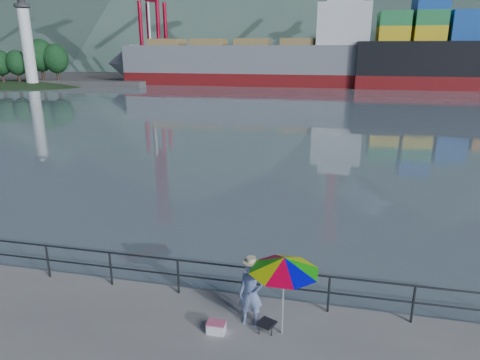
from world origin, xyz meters
name	(u,v)px	position (x,y,z in m)	size (l,w,h in m)	color
harbor_water	(322,70)	(0.00, 130.00, 0.00)	(500.00, 280.00, 0.00)	slate
far_dock	(361,79)	(10.00, 93.00, 0.00)	(200.00, 40.00, 0.40)	#514F4C
guardrail	(144,272)	(0.00, 1.70, 0.52)	(22.00, 0.06, 1.03)	#2D3033
lighthouse_islet	(8,83)	(-54.97, 61.99, 0.26)	(48.00, 26.40, 19.20)	#263F1E
container_stacks	(477,68)	(33.44, 93.73, 2.56)	(58.00, 8.40, 7.80)	gray
fisherman	(251,293)	(3.18, 0.82, 0.81)	(0.59, 0.39, 1.63)	#244996
beach_umbrella	(284,264)	(3.97, 0.59, 1.81)	(2.13, 2.13, 1.98)	white
folding_stool	(266,326)	(3.60, 0.58, 0.13)	(0.50, 0.50, 0.25)	black
cooler_bag	(216,328)	(2.46, 0.28, 0.12)	(0.42, 0.28, 0.25)	silver
fishing_rod	(258,295)	(3.14, 2.05, 0.00)	(0.02, 0.02, 2.30)	black
bulk_carrier	(265,61)	(-8.70, 74.36, 4.15)	(49.82, 8.62, 14.50)	maroon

